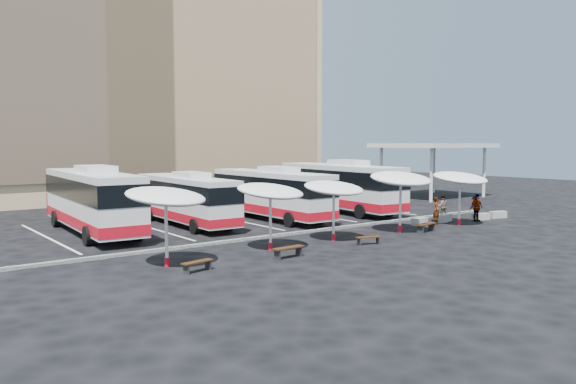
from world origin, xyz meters
TOP-DOWN VIEW (x-y plane):
  - ground at (0.00, 0.00)m, footprint 120.00×120.00m
  - sandstone_building at (0.00, 31.87)m, footprint 42.00×18.25m
  - service_canopy at (24.00, 10.00)m, footprint 10.00×8.00m
  - curb_divider at (0.00, 0.50)m, footprint 34.00×0.25m
  - bay_lines at (0.00, 8.00)m, footprint 24.15×12.00m
  - bus_0 at (-9.45, 8.17)m, footprint 3.50×12.66m
  - bus_1 at (-3.67, 7.68)m, footprint 2.81×10.91m
  - bus_2 at (2.31, 6.69)m, footprint 2.84×11.58m
  - bus_3 at (8.95, 6.96)m, footprint 3.76×12.74m
  - sunshade_0 at (-9.93, -2.83)m, footprint 4.37×4.39m
  - sunshade_1 at (-4.29, -2.50)m, footprint 3.97×4.00m
  - sunshade_2 at (-0.03, -2.36)m, footprint 3.22×3.26m
  - sunshade_3 at (4.95, -2.66)m, footprint 4.29×4.32m
  - sunshade_4 at (10.22, -2.96)m, footprint 3.75×3.79m
  - wood_bench_0 at (-9.34, -4.45)m, footprint 1.47×0.65m
  - wood_bench_1 at (-4.70, -4.49)m, footprint 1.65×0.54m
  - wood_bench_2 at (0.64, -4.33)m, footprint 1.39×0.76m
  - wood_bench_3 at (6.30, -3.49)m, footprint 1.69×0.71m
  - conc_bench_0 at (8.22, -1.42)m, footprint 1.21×0.40m
  - conc_bench_1 at (10.77, -1.49)m, footprint 1.36×0.73m
  - conc_bench_2 at (13.45, -2.45)m, footprint 1.27×0.66m
  - conc_bench_3 at (15.27, -2.55)m, footprint 1.33×0.77m
  - passenger_0 at (9.12, -2.05)m, footprint 0.79×0.74m
  - passenger_1 at (12.24, -0.16)m, footprint 1.01×0.96m
  - passenger_2 at (12.55, -2.66)m, footprint 1.14×0.63m
  - passenger_3 at (14.31, -1.37)m, footprint 1.08×0.76m

SIDE VIEW (x-z plane):
  - ground at x=0.00m, z-range 0.00..0.00m
  - bay_lines at x=0.00m, z-range 0.00..0.01m
  - curb_divider at x=0.00m, z-range 0.00..0.15m
  - conc_bench_0 at x=8.22m, z-range 0.00..0.45m
  - conc_bench_2 at x=13.45m, z-range 0.00..0.45m
  - conc_bench_3 at x=15.27m, z-range 0.00..0.47m
  - conc_bench_1 at x=10.77m, z-range 0.00..0.49m
  - wood_bench_2 at x=0.64m, z-range 0.11..0.52m
  - wood_bench_0 at x=-9.34m, z-range 0.12..0.55m
  - wood_bench_1 at x=-4.70m, z-range 0.13..0.63m
  - wood_bench_3 at x=6.30m, z-range 0.13..0.64m
  - passenger_3 at x=14.31m, z-range 0.00..1.52m
  - passenger_1 at x=12.24m, z-range 0.00..1.65m
  - passenger_0 at x=9.12m, z-range 0.00..1.82m
  - passenger_2 at x=12.55m, z-range 0.00..1.85m
  - bus_1 at x=-3.67m, z-range 0.04..3.48m
  - bus_2 at x=2.31m, z-range 0.04..3.70m
  - bus_0 at x=-9.45m, z-range 0.04..4.01m
  - bus_3 at x=8.95m, z-range 0.04..4.03m
  - sunshade_2 at x=-0.03m, z-range 1.16..4.49m
  - sunshade_1 at x=-4.29m, z-range 1.19..4.59m
  - sunshade_0 at x=-9.93m, z-range 1.23..4.74m
  - sunshade_4 at x=10.22m, z-range 1.24..4.77m
  - sunshade_3 at x=4.95m, z-range 1.29..5.00m
  - service_canopy at x=24.00m, z-range 2.27..7.47m
  - sandstone_building at x=0.00m, z-range -2.17..27.43m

